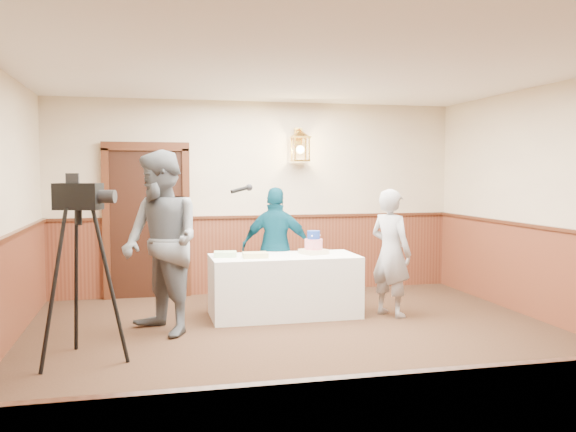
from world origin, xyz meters
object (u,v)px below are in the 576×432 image
Objects in this scene: sheet_cake_green at (225,254)px; baker at (391,253)px; tiered_cake at (314,245)px; assistant_p at (277,247)px; sheet_cake_yellow at (255,255)px; interviewer at (161,243)px; tv_camera_rig at (80,282)px; display_table at (284,286)px.

sheet_cake_green is 2.02m from baker.
tiered_cake is 1.12m from sheet_cake_green.
baker is at bearing 167.02° from assistant_p.
assistant_p is (0.40, 0.63, 0.01)m from sheet_cake_yellow.
assistant_p is at bearing 94.90° from interviewer.
baker is 0.94× the size of tv_camera_rig.
tv_camera_rig is at bearing -73.05° from interviewer.
tiered_cake reaches higher than sheet_cake_green.
tiered_cake reaches higher than sheet_cake_yellow.
display_table is at bearing 108.31° from assistant_p.
sheet_cake_yellow is at bearing -165.72° from display_table.
baker is at bearing 64.65° from interviewer.
display_table is 0.63m from tiered_cake.
baker is at bearing -12.84° from display_table.
display_table is 1.70m from interviewer.
assistant_p is at bearing 33.15° from sheet_cake_green.
assistant_p reaches higher than sheet_cake_green.
interviewer reaches higher than baker.
interviewer is at bearing -143.04° from sheet_cake_green.
sheet_cake_yellow is 1.67m from baker.
tv_camera_rig is (-1.87, -1.25, -0.03)m from sheet_cake_yellow.
tiered_cake is (0.39, 0.07, 0.49)m from display_table.
interviewer is 2.78m from baker.
interviewer is 1.86m from assistant_p.
tv_camera_rig reaches higher than display_table.
baker reaches higher than sheet_cake_yellow.
baker is at bearing -6.69° from sheet_cake_yellow.
assistant_p is 0.94× the size of tv_camera_rig.
interviewer is 1.28× the size of assistant_p.
tiered_cake is 0.60m from assistant_p.
tv_camera_rig is at bearing -137.54° from sheet_cake_green.
assistant_p is at bearing 88.01° from display_table.
tv_camera_rig reaches higher than tiered_cake.
tv_camera_rig is (-2.64, -1.42, -0.11)m from tiered_cake.
assistant_p is (-0.37, 0.46, -0.08)m from tiered_cake.
sheet_cake_yellow is at bearing 78.05° from assistant_p.
display_table is at bearing 48.04° from baker.
sheet_cake_yellow is at bearing 54.19° from baker.
sheet_cake_yellow is at bearing -23.55° from sheet_cake_green.
sheet_cake_green is at bearing 96.72° from interviewer.
tiered_cake is at bearing 45.14° from tv_camera_rig.
baker is 1.50m from assistant_p.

